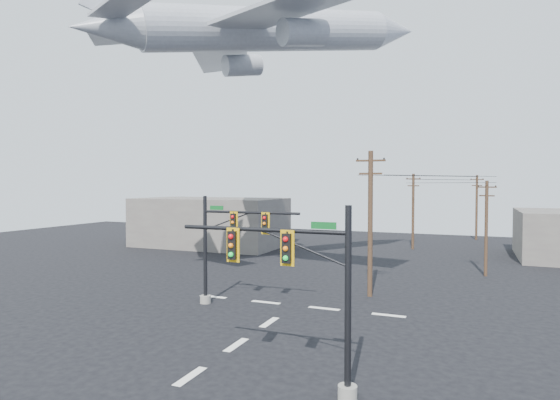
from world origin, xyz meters
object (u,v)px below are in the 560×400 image
at_px(utility_pole_a, 370,221).
at_px(utility_pole_c, 413,210).
at_px(signal_mast_near, 308,292).
at_px(utility_pole_b, 486,226).
at_px(signal_mast_far, 224,247).
at_px(airliner, 272,31).
at_px(utility_pole_d, 477,206).

xyz_separation_m(utility_pole_a, utility_pole_c, (-0.01, 25.34, -0.56)).
bearing_deg(signal_mast_near, utility_pole_a, 93.21).
relative_size(utility_pole_b, utility_pole_c, 0.90).
bearing_deg(signal_mast_far, airliner, 90.09).
bearing_deg(utility_pole_d, utility_pole_c, -93.85).
relative_size(utility_pole_b, airliner, 0.31).
relative_size(utility_pole_a, utility_pole_b, 1.25).
xyz_separation_m(signal_mast_far, utility_pole_b, (15.79, 16.83, 0.45)).
xyz_separation_m(utility_pole_c, utility_pole_d, (7.09, 12.95, 0.01)).
relative_size(signal_mast_far, utility_pole_d, 0.78).
bearing_deg(utility_pole_d, signal_mast_near, -71.67).
relative_size(signal_mast_near, signal_mast_far, 1.03).
height_order(utility_pole_a, airliner, airliner).
height_order(utility_pole_d, airliner, airliner).
relative_size(utility_pole_c, airliner, 0.35).
bearing_deg(signal_mast_far, utility_pole_b, 46.82).
relative_size(utility_pole_a, utility_pole_d, 1.12).
xyz_separation_m(signal_mast_near, utility_pole_a, (-0.89, 15.84, 1.47)).
distance_m(utility_pole_c, airliner, 29.17).
bearing_deg(airliner, signal_mast_far, -140.89).
height_order(signal_mast_near, utility_pole_d, utility_pole_d).
xyz_separation_m(utility_pole_b, airliner, (-15.81, -9.11, 15.55)).
bearing_deg(utility_pole_d, utility_pole_a, -75.62).
xyz_separation_m(signal_mast_far, utility_pole_d, (15.25, 44.28, 0.94)).
height_order(utility_pole_a, utility_pole_d, utility_pole_a).
distance_m(utility_pole_c, utility_pole_d, 14.77).
bearing_deg(signal_mast_far, signal_mast_near, -47.41).
xyz_separation_m(utility_pole_a, utility_pole_d, (7.08, 38.29, -0.55)).
distance_m(signal_mast_far, utility_pole_a, 10.23).
xyz_separation_m(utility_pole_b, utility_pole_d, (-0.54, 27.45, 0.49)).
relative_size(utility_pole_c, utility_pole_d, 1.00).
bearing_deg(utility_pole_c, signal_mast_far, -84.57).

